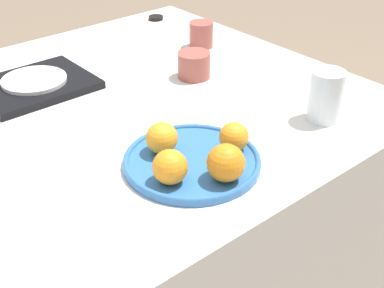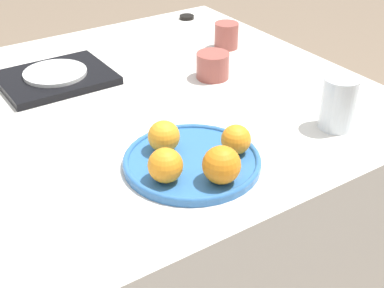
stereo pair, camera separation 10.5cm
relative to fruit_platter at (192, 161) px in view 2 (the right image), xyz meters
name	(u,v)px [view 2 (the right image)]	position (x,y,z in m)	size (l,w,h in m)	color
table	(103,231)	(-0.08, 0.32, -0.38)	(1.41, 1.08, 0.74)	silver
fruit_platter	(192,161)	(0.00, 0.00, 0.00)	(0.28, 0.28, 0.02)	#336BAD
orange_0	(164,136)	(-0.03, 0.06, 0.04)	(0.07, 0.07, 0.07)	orange
orange_1	(222,165)	(0.00, -0.09, 0.04)	(0.07, 0.07, 0.07)	orange
orange_2	(165,166)	(-0.08, -0.03, 0.04)	(0.07, 0.07, 0.07)	orange
orange_3	(236,140)	(0.09, -0.03, 0.03)	(0.06, 0.06, 0.06)	orange
water_glass	(339,103)	(0.36, -0.05, 0.05)	(0.08, 0.08, 0.12)	silver
serving_tray	(57,78)	(-0.08, 0.53, 0.00)	(0.28, 0.23, 0.02)	black
side_plate	(56,73)	(-0.08, 0.53, 0.02)	(0.17, 0.17, 0.01)	silver
cup_0	(226,36)	(0.44, 0.48, 0.03)	(0.07, 0.07, 0.08)	#9E4C42
cup_2	(213,66)	(0.28, 0.32, 0.02)	(0.09, 0.09, 0.07)	#9E4C42
soy_dish	(187,17)	(0.49, 0.77, 0.00)	(0.05, 0.05, 0.01)	black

